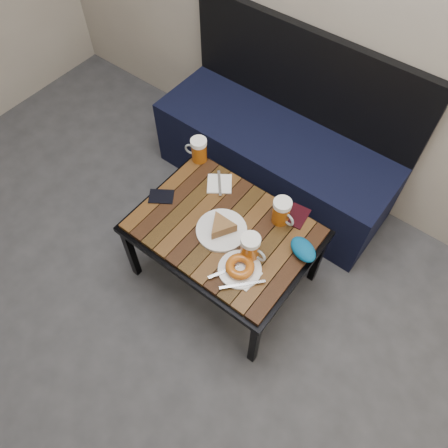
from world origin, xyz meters
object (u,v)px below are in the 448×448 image
Objects in this scene: beer_mug_left at (199,150)px; beer_mug_right at (251,248)px; bench at (276,153)px; knit_pouch at (303,249)px; beer_mug_centre at (282,212)px; plate_bagel at (240,268)px; cafe_table at (224,233)px; plate_pie at (221,228)px; passport_burgundy at (297,216)px; passport_navy at (161,196)px.

beer_mug_right is at bearing 133.73° from beer_mug_left.
knit_pouch is (0.52, -0.60, 0.23)m from bench.
plate_bagel is at bearing -75.59° from beer_mug_centre.
cafe_table is 0.46m from beer_mug_left.
beer_mug_centre is 0.28m from plate_pie.
beer_mug_right is (-0.00, -0.24, 0.00)m from beer_mug_centre.
beer_mug_left is 0.97× the size of beer_mug_centre.
beer_mug_centre is 0.98× the size of knit_pouch.
beer_mug_right is (0.34, -0.75, 0.27)m from bench.
passport_burgundy is at bearing 48.06° from cafe_table.
bench reaches higher than beer_mug_right.
knit_pouch is at bearing 19.81° from plate_pie.
plate_pie is at bearing -81.54° from cafe_table.
beer_mug_right reaches higher than passport_navy.
beer_mug_left is 0.95× the size of beer_mug_right.
passport_navy is (-0.53, 0.00, -0.07)m from beer_mug_right.
beer_mug_left is at bearing -173.75° from beer_mug_centre.
beer_mug_left is 1.12× the size of passport_navy.
beer_mug_centre is at bearing 91.21° from beer_mug_right.
knit_pouch is (0.72, -0.15, -0.04)m from beer_mug_left.
beer_mug_right reaches higher than plate_pie.
beer_mug_right is 1.09× the size of passport_burgundy.
beer_mug_left is (-0.20, -0.44, 0.27)m from bench.
plate_bagel is 0.29m from knit_pouch.
cafe_table is 6.29× the size of beer_mug_left.
beer_mug_right is 0.24m from knit_pouch.
beer_mug_centre is at bearing 79.27° from passport_navy.
knit_pouch is (0.71, 0.15, 0.03)m from passport_navy.
plate_bagel is at bearing 127.72° from beer_mug_left.
beer_mug_centre reaches higher than plate_pie.
bench reaches higher than plate_pie.
knit_pouch is at bearing 42.46° from beer_mug_right.
plate_bagel is at bearing -125.13° from knit_pouch.
passport_navy is (-0.19, -0.75, 0.20)m from bench.
bench is 1.67× the size of cafe_table.
plate_bagel reaches higher than cafe_table.
plate_bagel is 1.77× the size of passport_burgundy.
bench is 11.78× the size of passport_navy.
beer_mug_left is 0.63m from beer_mug_right.
bench is 10.16× the size of beer_mug_centre.
passport_navy is 0.93× the size of passport_burgundy.
cafe_table is at bearing -77.37° from bench.
passport_burgundy is (0.23, 0.26, 0.05)m from cafe_table.
plate_pie is at bearing -136.49° from passport_burgundy.
plate_bagel is at bearing -103.63° from passport_burgundy.
cafe_table is 5.98× the size of beer_mug_right.
plate_bagel is (0.01, -0.33, -0.05)m from beer_mug_centre.
bench is at bearing 115.59° from beer_mug_right.
knit_pouch reaches higher than cafe_table.
passport_burgundy is at bearing 163.32° from beer_mug_left.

